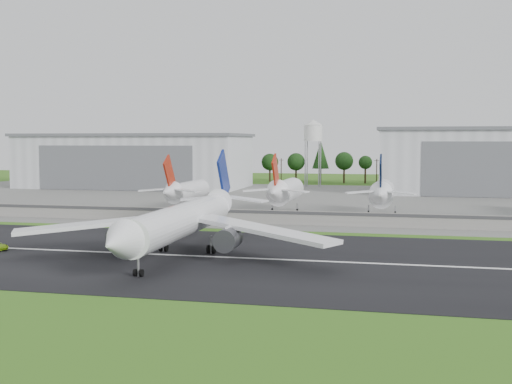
% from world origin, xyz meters
% --- Properties ---
extents(ground, '(600.00, 600.00, 0.00)m').
position_xyz_m(ground, '(0.00, 0.00, 0.00)').
color(ground, '#3D6919').
rests_on(ground, ground).
extents(runway, '(320.00, 60.00, 0.10)m').
position_xyz_m(runway, '(0.00, 10.00, 0.05)').
color(runway, black).
rests_on(runway, ground).
extents(runway_centerline, '(220.00, 1.00, 0.02)m').
position_xyz_m(runway_centerline, '(0.00, 10.00, 0.11)').
color(runway_centerline, white).
rests_on(runway_centerline, runway).
extents(apron, '(320.00, 150.00, 0.10)m').
position_xyz_m(apron, '(0.00, 120.00, 0.05)').
color(apron, slate).
rests_on(apron, ground).
extents(blast_fence, '(240.00, 0.61, 3.50)m').
position_xyz_m(blast_fence, '(0.00, 54.99, 1.81)').
color(blast_fence, gray).
rests_on(blast_fence, ground).
extents(hangar_west, '(97.00, 44.00, 23.20)m').
position_xyz_m(hangar_west, '(-80.00, 164.92, 11.63)').
color(hangar_west, silver).
rests_on(hangar_west, ground).
extents(water_tower, '(8.40, 8.40, 29.40)m').
position_xyz_m(water_tower, '(-5.00, 185.00, 24.55)').
color(water_tower, '#99999E').
rests_on(water_tower, ground).
extents(utility_poles, '(230.00, 3.00, 12.00)m').
position_xyz_m(utility_poles, '(0.00, 200.00, 0.00)').
color(utility_poles, black).
rests_on(utility_poles, ground).
extents(treeline, '(320.00, 16.00, 22.00)m').
position_xyz_m(treeline, '(0.00, 215.00, 0.00)').
color(treeline, black).
rests_on(treeline, ground).
extents(main_airliner, '(57.28, 59.08, 18.17)m').
position_xyz_m(main_airliner, '(-4.00, 9.56, 4.89)').
color(main_airliner, white).
rests_on(main_airliner, runway).
extents(parked_jet_red_a, '(7.36, 31.29, 16.50)m').
position_xyz_m(parked_jet_red_a, '(-26.72, 76.53, 6.01)').
color(parked_jet_red_a, silver).
rests_on(parked_jet_red_a, ground).
extents(parked_jet_red_b, '(7.36, 31.29, 16.94)m').
position_xyz_m(parked_jet_red_b, '(1.92, 76.59, 6.42)').
color(parked_jet_red_b, white).
rests_on(parked_jet_red_b, ground).
extents(parked_jet_navy, '(7.36, 31.29, 16.89)m').
position_xyz_m(parked_jet_navy, '(28.22, 76.59, 6.38)').
color(parked_jet_navy, white).
rests_on(parked_jet_navy, ground).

